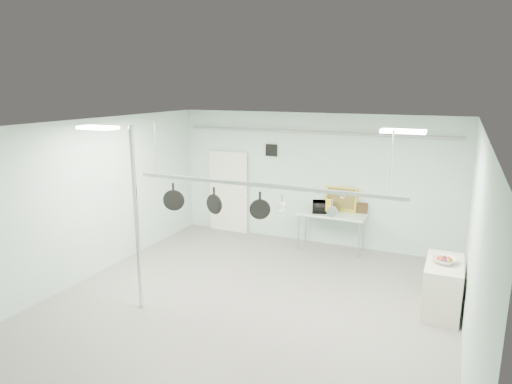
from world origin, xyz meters
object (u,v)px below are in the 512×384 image
at_px(coffee_canister, 331,210).
at_px(fruit_bowl, 444,260).
at_px(skillet_right, 260,205).
at_px(microwave, 323,207).
at_px(side_cabinet, 443,287).
at_px(skillet_left, 174,197).
at_px(prep_table, 332,216).
at_px(skillet_mid, 214,201).
at_px(chrome_pole, 136,220).
at_px(pot_rack, 260,183).

bearing_deg(coffee_canister, fruit_bowl, -40.76).
xyz_separation_m(coffee_canister, skillet_right, (-0.40, -3.25, 0.85)).
relative_size(coffee_canister, fruit_bowl, 0.46).
bearing_deg(fruit_bowl, microwave, 141.19).
bearing_deg(side_cabinet, fruit_bowl, -105.47).
bearing_deg(skillet_left, skillet_right, -22.77).
relative_size(prep_table, microwave, 3.28).
bearing_deg(side_cabinet, skillet_mid, -164.02).
bearing_deg(fruit_bowl, skillet_left, -167.26).
distance_m(chrome_pole, pot_rack, 2.19).
bearing_deg(coffee_canister, skillet_mid, -111.69).
bearing_deg(skillet_left, microwave, 36.68).
height_order(microwave, skillet_right, skillet_right).
distance_m(chrome_pole, skillet_mid, 1.37).
bearing_deg(skillet_left, pot_rack, -22.77).
relative_size(chrome_pole, coffee_canister, 17.74).
height_order(prep_table, fruit_bowl, fruit_bowl).
distance_m(microwave, skillet_mid, 3.54).
bearing_deg(coffee_canister, skillet_right, -97.10).
bearing_deg(pot_rack, side_cabinet, 20.45).
distance_m(pot_rack, coffee_canister, 3.50).
bearing_deg(side_cabinet, microwave, 141.82).
height_order(skillet_mid, skillet_right, same).
height_order(skillet_left, skillet_right, same).
relative_size(chrome_pole, skillet_mid, 6.43).
bearing_deg(microwave, prep_table, 170.50).
xyz_separation_m(chrome_pole, skillet_right, (1.90, 0.90, 0.25)).
bearing_deg(coffee_canister, pot_rack, -97.04).
bearing_deg(fruit_bowl, chrome_pole, -157.96).
distance_m(prep_table, pot_rack, 3.61).
height_order(chrome_pole, microwave, chrome_pole).
height_order(prep_table, pot_rack, pot_rack).
bearing_deg(side_cabinet, prep_table, 139.21).
height_order(microwave, fruit_bowl, microwave).
distance_m(prep_table, side_cabinet, 3.39).
xyz_separation_m(prep_table, pot_rack, (-0.40, -3.30, 1.40)).
distance_m(pot_rack, skillet_left, 1.79).
height_order(side_cabinet, microwave, microwave).
bearing_deg(fruit_bowl, pot_rack, -160.18).
bearing_deg(prep_table, chrome_pole, -118.71).
height_order(pot_rack, fruit_bowl, pot_rack).
relative_size(fruit_bowl, skillet_left, 0.76).
bearing_deg(prep_table, fruit_bowl, -41.43).
height_order(coffee_canister, fruit_bowl, coffee_canister).
xyz_separation_m(prep_table, side_cabinet, (2.55, -2.20, -0.38)).
bearing_deg(skillet_left, chrome_pole, -122.39).
bearing_deg(coffee_canister, chrome_pole, -119.02).
distance_m(chrome_pole, microwave, 4.70).
xyz_separation_m(prep_table, skillet_left, (-2.15, -3.30, 0.99)).
distance_m(chrome_pole, fruit_bowl, 5.26).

